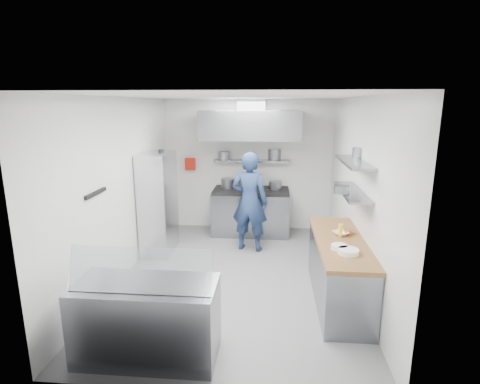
# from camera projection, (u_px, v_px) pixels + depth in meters

# --- Properties ---
(floor) EXTENTS (5.00, 5.00, 0.00)m
(floor) POSITION_uv_depth(u_px,v_px,m) (237.00, 276.00, 6.00)
(floor) COLOR slate
(floor) RESTS_ON ground
(ceiling) EXTENTS (5.00, 5.00, 0.00)m
(ceiling) POSITION_uv_depth(u_px,v_px,m) (236.00, 96.00, 5.35)
(ceiling) COLOR silver
(ceiling) RESTS_ON wall_back
(wall_back) EXTENTS (3.60, 2.80, 0.02)m
(wall_back) POSITION_uv_depth(u_px,v_px,m) (248.00, 165.00, 8.10)
(wall_back) COLOR white
(wall_back) RESTS_ON floor
(wall_front) EXTENTS (3.60, 2.80, 0.02)m
(wall_front) POSITION_uv_depth(u_px,v_px,m) (209.00, 257.00, 3.25)
(wall_front) COLOR white
(wall_front) RESTS_ON floor
(wall_left) EXTENTS (2.80, 5.00, 0.02)m
(wall_left) POSITION_uv_depth(u_px,v_px,m) (122.00, 189.00, 5.83)
(wall_left) COLOR white
(wall_left) RESTS_ON floor
(wall_right) EXTENTS (2.80, 5.00, 0.02)m
(wall_right) POSITION_uv_depth(u_px,v_px,m) (358.00, 194.00, 5.52)
(wall_right) COLOR white
(wall_right) RESTS_ON floor
(gas_range) EXTENTS (1.60, 0.80, 0.90)m
(gas_range) POSITION_uv_depth(u_px,v_px,m) (251.00, 213.00, 7.92)
(gas_range) COLOR gray
(gas_range) RESTS_ON floor
(cooktop) EXTENTS (1.57, 0.78, 0.06)m
(cooktop) POSITION_uv_depth(u_px,v_px,m) (251.00, 191.00, 7.81)
(cooktop) COLOR black
(cooktop) RESTS_ON gas_range
(stock_pot_left) EXTENTS (0.29, 0.29, 0.20)m
(stock_pot_left) POSITION_uv_depth(u_px,v_px,m) (228.00, 183.00, 7.92)
(stock_pot_left) COLOR slate
(stock_pot_left) RESTS_ON cooktop
(stock_pot_mid) EXTENTS (0.32, 0.32, 0.24)m
(stock_pot_mid) POSITION_uv_depth(u_px,v_px,m) (246.00, 184.00, 7.77)
(stock_pot_mid) COLOR slate
(stock_pot_mid) RESTS_ON cooktop
(stock_pot_right) EXTENTS (0.27, 0.27, 0.16)m
(stock_pot_right) POSITION_uv_depth(u_px,v_px,m) (275.00, 185.00, 7.83)
(stock_pot_right) COLOR slate
(stock_pot_right) RESTS_ON cooktop
(over_range_shelf) EXTENTS (1.60, 0.30, 0.04)m
(over_range_shelf) POSITION_uv_depth(u_px,v_px,m) (252.00, 161.00, 7.91)
(over_range_shelf) COLOR gray
(over_range_shelf) RESTS_ON wall_back
(shelf_pot_a) EXTENTS (0.24, 0.24, 0.18)m
(shelf_pot_a) POSITION_uv_depth(u_px,v_px,m) (224.00, 156.00, 7.85)
(shelf_pot_a) COLOR slate
(shelf_pot_a) RESTS_ON over_range_shelf
(shelf_pot_b) EXTENTS (0.28, 0.28, 0.22)m
(shelf_pot_b) POSITION_uv_depth(u_px,v_px,m) (274.00, 154.00, 8.02)
(shelf_pot_b) COLOR slate
(shelf_pot_b) RESTS_ON over_range_shelf
(extractor_hood) EXTENTS (1.90, 1.15, 0.55)m
(extractor_hood) POSITION_uv_depth(u_px,v_px,m) (251.00, 125.00, 7.33)
(extractor_hood) COLOR gray
(extractor_hood) RESTS_ON wall_back
(hood_duct) EXTENTS (0.55, 0.55, 0.24)m
(hood_duct) POSITION_uv_depth(u_px,v_px,m) (252.00, 105.00, 7.46)
(hood_duct) COLOR slate
(hood_duct) RESTS_ON extractor_hood
(red_firebox) EXTENTS (0.22, 0.10, 0.26)m
(red_firebox) POSITION_uv_depth(u_px,v_px,m) (190.00, 164.00, 8.14)
(red_firebox) COLOR red
(red_firebox) RESTS_ON wall_back
(chef) EXTENTS (0.75, 0.57, 1.86)m
(chef) POSITION_uv_depth(u_px,v_px,m) (250.00, 202.00, 6.91)
(chef) COLOR navy
(chef) RESTS_ON floor
(wire_rack) EXTENTS (0.50, 0.90, 1.85)m
(wire_rack) POSITION_uv_depth(u_px,v_px,m) (158.00, 203.00, 6.83)
(wire_rack) COLOR silver
(wire_rack) RESTS_ON floor
(rack_bin_a) EXTENTS (0.14, 0.18, 0.16)m
(rack_bin_a) POSITION_uv_depth(u_px,v_px,m) (159.00, 209.00, 6.90)
(rack_bin_a) COLOR white
(rack_bin_a) RESTS_ON wire_rack
(rack_bin_b) EXTENTS (0.15, 0.19, 0.17)m
(rack_bin_b) POSITION_uv_depth(u_px,v_px,m) (163.00, 180.00, 7.07)
(rack_bin_b) COLOR yellow
(rack_bin_b) RESTS_ON wire_rack
(rack_jar) EXTENTS (0.11, 0.11, 0.18)m
(rack_jar) POSITION_uv_depth(u_px,v_px,m) (161.00, 155.00, 6.78)
(rack_jar) COLOR black
(rack_jar) RESTS_ON wire_rack
(knife_strip) EXTENTS (0.04, 0.55, 0.05)m
(knife_strip) POSITION_uv_depth(u_px,v_px,m) (96.00, 193.00, 4.92)
(knife_strip) COLOR black
(knife_strip) RESTS_ON wall_left
(prep_counter_base) EXTENTS (0.62, 2.00, 0.84)m
(prep_counter_base) POSITION_uv_depth(u_px,v_px,m) (338.00, 272.00, 5.19)
(prep_counter_base) COLOR gray
(prep_counter_base) RESTS_ON floor
(prep_counter_top) EXTENTS (0.65, 2.04, 0.06)m
(prep_counter_top) POSITION_uv_depth(u_px,v_px,m) (340.00, 241.00, 5.09)
(prep_counter_top) COLOR brown
(prep_counter_top) RESTS_ON prep_counter_base
(plate_stack_a) EXTENTS (0.26, 0.26, 0.06)m
(plate_stack_a) POSITION_uv_depth(u_px,v_px,m) (348.00, 251.00, 4.59)
(plate_stack_a) COLOR white
(plate_stack_a) RESTS_ON prep_counter_top
(plate_stack_b) EXTENTS (0.21, 0.21, 0.06)m
(plate_stack_b) POSITION_uv_depth(u_px,v_px,m) (339.00, 247.00, 4.73)
(plate_stack_b) COLOR white
(plate_stack_b) RESTS_ON prep_counter_top
(copper_pan) EXTENTS (0.15, 0.15, 0.06)m
(copper_pan) POSITION_uv_depth(u_px,v_px,m) (349.00, 232.00, 5.30)
(copper_pan) COLOR #B86B33
(copper_pan) RESTS_ON prep_counter_top
(squeeze_bottle) EXTENTS (0.06, 0.06, 0.18)m
(squeeze_bottle) POSITION_uv_depth(u_px,v_px,m) (340.00, 230.00, 5.17)
(squeeze_bottle) COLOR yellow
(squeeze_bottle) RESTS_ON prep_counter_top
(mixing_bowl) EXTENTS (0.27, 0.27, 0.05)m
(mixing_bowl) POSITION_uv_depth(u_px,v_px,m) (341.00, 233.00, 5.24)
(mixing_bowl) COLOR white
(mixing_bowl) RESTS_ON prep_counter_top
(wall_shelf_lower) EXTENTS (0.30, 1.30, 0.04)m
(wall_shelf_lower) POSITION_uv_depth(u_px,v_px,m) (351.00, 192.00, 5.22)
(wall_shelf_lower) COLOR gray
(wall_shelf_lower) RESTS_ON wall_right
(wall_shelf_upper) EXTENTS (0.30, 1.30, 0.04)m
(wall_shelf_upper) POSITION_uv_depth(u_px,v_px,m) (353.00, 162.00, 5.12)
(wall_shelf_upper) COLOR gray
(wall_shelf_upper) RESTS_ON wall_right
(shelf_pot_c) EXTENTS (0.22, 0.22, 0.10)m
(shelf_pot_c) POSITION_uv_depth(u_px,v_px,m) (342.00, 189.00, 5.04)
(shelf_pot_c) COLOR slate
(shelf_pot_c) RESTS_ON wall_shelf_lower
(shelf_pot_d) EXTENTS (0.24, 0.24, 0.14)m
(shelf_pot_d) POSITION_uv_depth(u_px,v_px,m) (361.00, 152.00, 5.43)
(shelf_pot_d) COLOR slate
(shelf_pot_d) RESTS_ON wall_shelf_upper
(display_case) EXTENTS (1.50, 0.70, 0.85)m
(display_case) POSITION_uv_depth(u_px,v_px,m) (147.00, 320.00, 4.02)
(display_case) COLOR gray
(display_case) RESTS_ON floor
(display_glass) EXTENTS (1.47, 0.19, 0.42)m
(display_glass) POSITION_uv_depth(u_px,v_px,m) (140.00, 270.00, 3.76)
(display_glass) COLOR silver
(display_glass) RESTS_ON display_case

